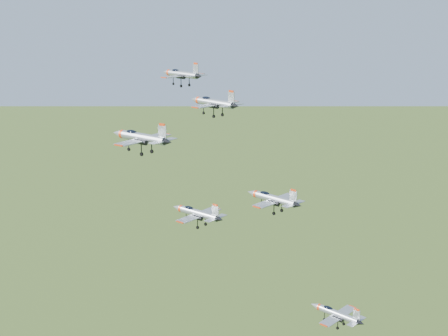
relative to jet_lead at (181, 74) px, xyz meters
The scene contains 6 objects.
jet_lead is the anchor object (origin of this frame).
jet_left_high 19.81m from the jet_lead, 31.35° to the right, with size 13.21×11.04×3.53m.
jet_right_high 38.70m from the jet_lead, 60.08° to the right, with size 13.35×10.96×3.58m.
jet_left_low 37.75m from the jet_lead, 17.21° to the right, with size 13.19×10.99×3.53m.
jet_right_low 41.58m from the jet_lead, 46.22° to the right, with size 11.58×9.56×3.10m.
jet_trail 62.51m from the jet_lead, 20.05° to the right, with size 10.67×8.88×2.85m.
Camera 1 is at (72.63, -90.93, 162.19)m, focal length 50.00 mm.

